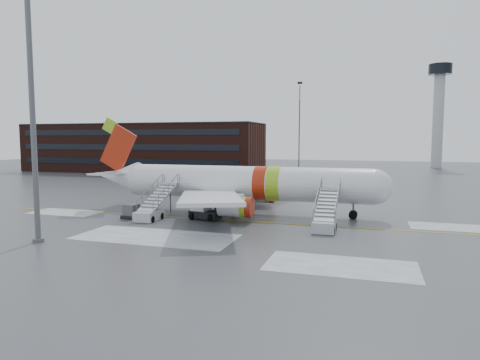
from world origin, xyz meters
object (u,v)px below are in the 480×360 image
(airstair_aft, at_px, (152,209))
(uld_container, at_px, (131,212))
(light_mast_near, at_px, (30,69))
(airliner, at_px, (237,183))
(pushback_tug, at_px, (204,212))
(airstair_fwd, at_px, (325,219))

(airstair_aft, distance_m, uld_container, 2.43)
(uld_container, xyz_separation_m, light_mast_near, (-1.75, -11.49, 13.35))
(airliner, xyz_separation_m, uld_container, (-9.75, -6.76, -2.70))
(airstair_aft, bearing_deg, pushback_tug, 17.92)
(airstair_fwd, relative_size, pushback_tug, 2.23)
(airliner, distance_m, airstair_fwd, 12.77)
(airstair_fwd, height_order, pushback_tug, airstair_fwd)
(pushback_tug, bearing_deg, uld_container, -165.90)
(airliner, relative_size, airstair_aft, 4.55)
(uld_container, bearing_deg, airstair_fwd, 0.64)
(airliner, xyz_separation_m, airstair_aft, (-7.35, -6.54, -2.35))
(airstair_aft, xyz_separation_m, light_mast_near, (-4.15, -11.72, 13.00))
(airstair_aft, bearing_deg, airstair_fwd, 0.00)
(airstair_fwd, distance_m, uld_container, 20.47)
(pushback_tug, height_order, uld_container, pushback_tug)
(airliner, bearing_deg, airstair_aft, -138.37)
(pushback_tug, distance_m, uld_container, 7.80)
(airliner, xyz_separation_m, light_mast_near, (-11.51, -18.26, 10.65))
(airliner, height_order, airstair_aft, airliner)
(airliner, bearing_deg, light_mast_near, -122.23)
(airstair_fwd, relative_size, light_mast_near, 0.28)
(uld_container, height_order, light_mast_near, light_mast_near)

